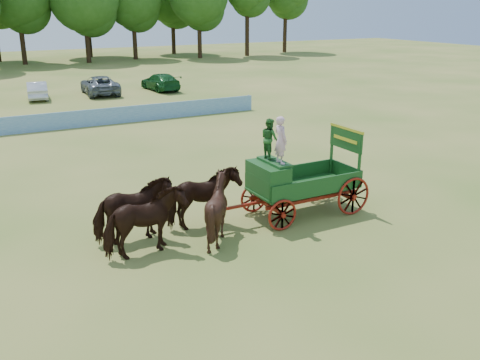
% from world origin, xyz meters
% --- Properties ---
extents(ground, '(160.00, 160.00, 0.00)m').
position_xyz_m(ground, '(0.00, 0.00, 0.00)').
color(ground, '#9F8B48').
rests_on(ground, ground).
extents(horse_lead_left, '(2.60, 1.43, 2.09)m').
position_xyz_m(horse_lead_left, '(-2.31, -0.84, 1.04)').
color(horse_lead_left, black).
rests_on(horse_lead_left, ground).
extents(horse_lead_right, '(2.50, 1.18, 2.09)m').
position_xyz_m(horse_lead_right, '(-2.31, 0.26, 1.04)').
color(horse_lead_right, black).
rests_on(horse_lead_right, ground).
extents(horse_wheel_left, '(2.23, 2.07, 2.09)m').
position_xyz_m(horse_wheel_left, '(0.09, -0.84, 1.05)').
color(horse_wheel_left, black).
rests_on(horse_wheel_left, ground).
extents(horse_wheel_right, '(2.49, 1.15, 2.09)m').
position_xyz_m(horse_wheel_right, '(0.09, 0.26, 1.04)').
color(horse_wheel_right, black).
rests_on(horse_wheel_right, ground).
extents(farm_dray, '(6.00, 2.00, 3.75)m').
position_xyz_m(farm_dray, '(3.07, -0.28, 1.58)').
color(farm_dray, maroon).
rests_on(farm_dray, ground).
extents(sponsor_banner, '(26.00, 0.08, 1.05)m').
position_xyz_m(sponsor_banner, '(-1.00, 18.00, 0.53)').
color(sponsor_banner, '#1E66A6').
rests_on(sponsor_banner, ground).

